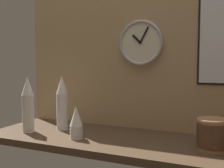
{
  "coord_description": "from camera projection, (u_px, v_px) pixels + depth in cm",
  "views": [
    {
      "loc": [
        58.79,
        -145.27,
        43.7
      ],
      "look_at": [
        -7.72,
        4.0,
        30.25
      ],
      "focal_mm": 45.0,
      "sensor_mm": 36.0,
      "label": 1
    }
  ],
  "objects": [
    {
      "name": "cup_stack_center_left",
      "position": [
        76.0,
        122.0,
        1.58
      ],
      "size": [
        7.56,
        7.56,
        18.43
      ],
      "color": "white",
      "rests_on": "ground_plane"
    },
    {
      "name": "wall_clock",
      "position": [
        141.0,
        43.0,
        1.75
      ],
      "size": [
        28.35,
        2.7,
        28.35
      ],
      "color": "beige"
    },
    {
      "name": "cup_stack_far_left",
      "position": [
        28.0,
        104.0,
        1.72
      ],
      "size": [
        7.56,
        7.56,
        34.1
      ],
      "color": "white",
      "rests_on": "ground_plane"
    },
    {
      "name": "ground_plane",
      "position": [
        121.0,
        141.0,
        1.6
      ],
      "size": [
        160.0,
        56.0,
        4.0
      ],
      "primitive_type": "cube",
      "color": "#4C3826"
    },
    {
      "name": "bowl_stack_far_right",
      "position": [
        212.0,
        134.0,
        1.36
      ],
      "size": [
        14.86,
        14.86,
        15.94
      ],
      "color": "#996B47",
      "rests_on": "ground_plane"
    },
    {
      "name": "cup_stack_left",
      "position": [
        62.0,
        103.0,
        1.79
      ],
      "size": [
        7.56,
        7.56,
        34.1
      ],
      "color": "white",
      "rests_on": "ground_plane"
    },
    {
      "name": "wall_tiled_back",
      "position": [
        137.0,
        47.0,
        1.79
      ],
      "size": [
        160.0,
        3.0,
        105.0
      ],
      "color": "tan",
      "rests_on": "ground_plane"
    }
  ]
}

